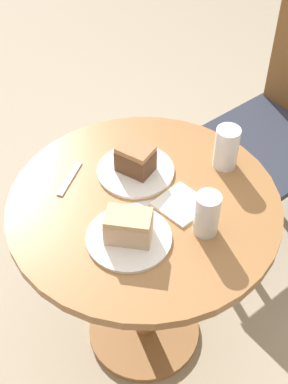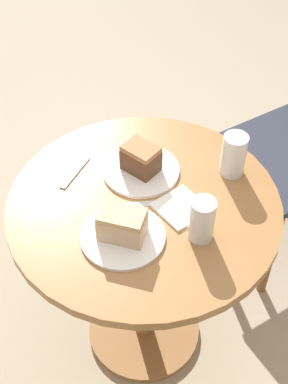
% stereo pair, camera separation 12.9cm
% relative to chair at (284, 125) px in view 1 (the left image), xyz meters
% --- Properties ---
extents(ground_plane, '(8.00, 8.00, 0.00)m').
position_rel_chair_xyz_m(ground_plane, '(-0.02, -0.80, -0.51)').
color(ground_plane, tan).
extents(table, '(0.78, 0.78, 0.71)m').
position_rel_chair_xyz_m(table, '(-0.02, -0.80, 0.03)').
color(table, '#9E6B3D').
rests_on(table, ground_plane).
extents(chair, '(0.54, 0.54, 0.98)m').
position_rel_chair_xyz_m(chair, '(0.00, 0.00, 0.00)').
color(chair, brown).
rests_on(chair, ground_plane).
extents(plate_near, '(0.23, 0.23, 0.01)m').
position_rel_chair_xyz_m(plate_near, '(-0.12, -0.73, 0.20)').
color(plate_near, white).
rests_on(plate_near, table).
extents(plate_far, '(0.23, 0.23, 0.01)m').
position_rel_chair_xyz_m(plate_far, '(0.04, -0.93, 0.20)').
color(plate_far, white).
rests_on(plate_far, table).
extents(cake_slice_near, '(0.11, 0.09, 0.09)m').
position_rel_chair_xyz_m(cake_slice_near, '(-0.12, -0.73, 0.25)').
color(cake_slice_near, brown).
rests_on(cake_slice_near, plate_near).
extents(cake_slice_far, '(0.14, 0.13, 0.08)m').
position_rel_chair_xyz_m(cake_slice_far, '(0.04, -0.93, 0.25)').
color(cake_slice_far, beige).
rests_on(cake_slice_far, plate_far).
extents(glass_lemonade, '(0.07, 0.07, 0.13)m').
position_rel_chair_xyz_m(glass_lemonade, '(0.18, -0.77, 0.26)').
color(glass_lemonade, beige).
rests_on(glass_lemonade, table).
extents(glass_water, '(0.07, 0.07, 0.13)m').
position_rel_chair_xyz_m(glass_water, '(0.06, -0.53, 0.26)').
color(glass_water, silver).
rests_on(glass_water, table).
extents(napkin_stack, '(0.13, 0.13, 0.01)m').
position_rel_chair_xyz_m(napkin_stack, '(0.07, -0.74, 0.20)').
color(napkin_stack, white).
rests_on(napkin_stack, table).
extents(fork, '(0.11, 0.15, 0.00)m').
position_rel_chair_xyz_m(fork, '(-0.01, -0.82, 0.20)').
color(fork, silver).
rests_on(fork, table).
extents(spoon, '(0.07, 0.14, 0.00)m').
position_rel_chair_xyz_m(spoon, '(-0.24, -0.88, 0.20)').
color(spoon, silver).
rests_on(spoon, table).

